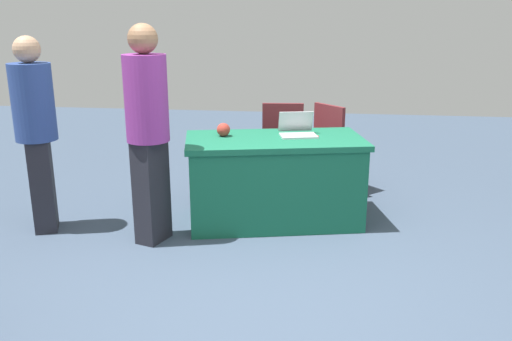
# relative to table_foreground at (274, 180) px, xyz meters

# --- Properties ---
(ground_plane) EXTENTS (14.40, 14.40, 0.00)m
(ground_plane) POSITION_rel_table_foreground_xyz_m (-0.04, 1.45, -0.39)
(ground_plane) COLOR #3D4C60
(table_foreground) EXTENTS (1.70, 1.13, 0.78)m
(table_foreground) POSITION_rel_table_foreground_xyz_m (0.00, 0.00, 0.00)
(table_foreground) COLOR #196647
(table_foreground) RESTS_ON ground
(chair_aisle) EXTENTS (0.47, 0.47, 0.96)m
(chair_aisle) POSITION_rel_table_foreground_xyz_m (0.00, -0.91, 0.16)
(chair_aisle) COLOR #9E9993
(chair_aisle) RESTS_ON ground
(chair_back_row) EXTENTS (0.62, 0.62, 0.94)m
(chair_back_row) POSITION_rel_table_foreground_xyz_m (-0.57, -0.92, 0.15)
(chair_back_row) COLOR #9E9993
(chair_back_row) RESTS_ON ground
(person_presenter) EXTENTS (0.43, 0.43, 1.76)m
(person_presenter) POSITION_rel_table_foreground_xyz_m (0.96, 0.58, 0.60)
(person_presenter) COLOR #26262D
(person_presenter) RESTS_ON ground
(person_attendee_browsing) EXTENTS (0.45, 0.45, 1.66)m
(person_attendee_browsing) POSITION_rel_table_foreground_xyz_m (1.97, 0.46, 0.53)
(person_attendee_browsing) COLOR #26262D
(person_attendee_browsing) RESTS_ON ground
(laptop_silver) EXTENTS (0.38, 0.36, 0.21)m
(laptop_silver) POSITION_rel_table_foreground_xyz_m (-0.19, -0.12, 0.43)
(laptop_silver) COLOR silver
(laptop_silver) RESTS_ON table_foreground
(yarn_ball) EXTENTS (0.12, 0.12, 0.12)m
(yarn_ball) POSITION_rel_table_foreground_xyz_m (0.46, -0.01, 0.45)
(yarn_ball) COLOR #B2382D
(yarn_ball) RESTS_ON table_foreground
(scissors_red) EXTENTS (0.18, 0.10, 0.01)m
(scissors_red) POSITION_rel_table_foreground_xyz_m (-0.29, -0.08, 0.39)
(scissors_red) COLOR red
(scissors_red) RESTS_ON table_foreground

